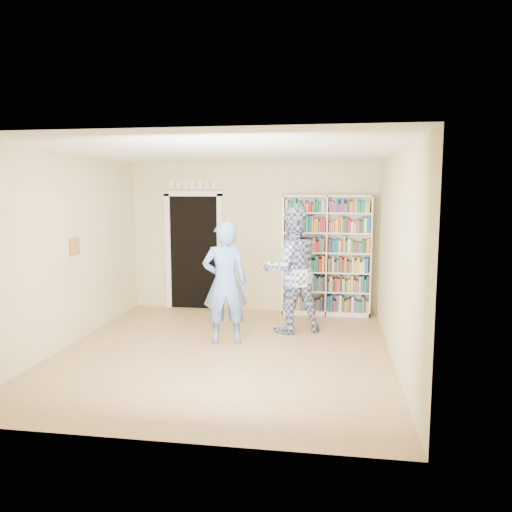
{
  "coord_description": "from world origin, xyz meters",
  "views": [
    {
      "loc": [
        1.44,
        -6.47,
        2.18
      ],
      "look_at": [
        0.31,
        0.9,
        1.22
      ],
      "focal_mm": 35.0,
      "sensor_mm": 36.0,
      "label": 1
    }
  ],
  "objects": [
    {
      "name": "ceiling",
      "position": [
        0.0,
        0.0,
        2.7
      ],
      "size": [
        5.0,
        5.0,
        0.0
      ],
      "primitive_type": "plane",
      "rotation": [
        3.14,
        0.0,
        0.0
      ],
      "color": "white",
      "rests_on": "wall_back"
    },
    {
      "name": "wall_left",
      "position": [
        -2.25,
        0.0,
        1.35
      ],
      "size": [
        0.0,
        5.0,
        5.0
      ],
      "primitive_type": "plane",
      "rotation": [
        1.57,
        0.0,
        1.57
      ],
      "color": "beige",
      "rests_on": "floor"
    },
    {
      "name": "wall_art",
      "position": [
        -2.23,
        0.2,
        1.4
      ],
      "size": [
        0.03,
        0.25,
        0.25
      ],
      "primitive_type": "cube",
      "color": "brown",
      "rests_on": "wall_left"
    },
    {
      "name": "man_blue",
      "position": [
        -0.07,
        0.44,
        0.88
      ],
      "size": [
        0.73,
        0.57,
        1.77
      ],
      "primitive_type": "imported",
      "rotation": [
        0.0,
        0.0,
        3.39
      ],
      "color": "#5E86D1",
      "rests_on": "floor"
    },
    {
      "name": "paper_sheet",
      "position": [
        1.0,
        0.9,
        0.89
      ],
      "size": [
        0.17,
        0.08,
        0.26
      ],
      "primitive_type": "cube",
      "rotation": [
        0.0,
        0.0,
        0.42
      ],
      "color": "white",
      "rests_on": "man_plaid"
    },
    {
      "name": "man_plaid",
      "position": [
        0.82,
        1.17,
        0.98
      ],
      "size": [
        1.18,
        1.08,
        1.96
      ],
      "primitive_type": "imported",
      "rotation": [
        0.0,
        0.0,
        3.59
      ],
      "color": "navy",
      "rests_on": "floor"
    },
    {
      "name": "doorway",
      "position": [
        -1.1,
        2.48,
        1.18
      ],
      "size": [
        1.1,
        0.08,
        2.43
      ],
      "color": "black",
      "rests_on": "floor"
    },
    {
      "name": "floor",
      "position": [
        0.0,
        0.0,
        0.0
      ],
      "size": [
        5.0,
        5.0,
        0.0
      ],
      "primitive_type": "plane",
      "color": "#A3784F",
      "rests_on": "ground"
    },
    {
      "name": "bookshelf",
      "position": [
        1.35,
        2.34,
        1.07
      ],
      "size": [
        1.54,
        0.29,
        2.12
      ],
      "rotation": [
        0.0,
        0.0,
        -0.32
      ],
      "color": "white",
      "rests_on": "floor"
    },
    {
      "name": "wall_back",
      "position": [
        0.0,
        2.5,
        1.35
      ],
      "size": [
        4.5,
        0.0,
        4.5
      ],
      "primitive_type": "plane",
      "rotation": [
        1.57,
        0.0,
        0.0
      ],
      "color": "beige",
      "rests_on": "floor"
    },
    {
      "name": "wall_right",
      "position": [
        2.25,
        0.0,
        1.35
      ],
      "size": [
        0.0,
        5.0,
        5.0
      ],
      "primitive_type": "plane",
      "rotation": [
        1.57,
        0.0,
        -1.57
      ],
      "color": "beige",
      "rests_on": "floor"
    }
  ]
}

